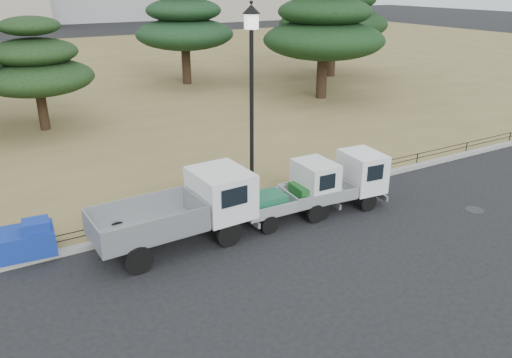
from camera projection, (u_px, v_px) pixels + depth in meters
ground at (291, 243)px, 14.41m from camera, size 220.00×220.00×0.00m
lawn at (73, 76)px, 38.97m from camera, size 120.00×56.00×0.15m
curb at (247, 207)px, 16.47m from camera, size 120.00×0.25×0.16m
truck_large at (183, 208)px, 14.01m from camera, size 4.60×2.00×1.98m
truck_kei_front at (294, 192)px, 15.72m from camera, size 3.24×1.44×1.71m
truck_kei_rear at (341, 182)px, 16.39m from camera, size 3.50×1.73×1.78m
street_lamp at (252, 74)px, 15.28m from camera, size 0.56×0.56×6.26m
pipe_fence at (245, 196)px, 16.46m from camera, size 38.00×0.04×0.40m
tarp_pile at (27, 240)px, 13.46m from camera, size 1.54×1.19×0.97m
manhole at (474, 210)px, 16.47m from camera, size 0.60×0.60×0.01m
pine_center_left at (36, 66)px, 23.68m from camera, size 5.31×5.31×5.40m
pine_center_right at (184, 23)px, 34.27m from camera, size 6.74×6.74×7.15m
pine_east_near at (324, 27)px, 29.92m from camera, size 7.36×7.36×7.43m
pine_east_far at (333, 13)px, 36.95m from camera, size 8.06×8.06×8.09m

